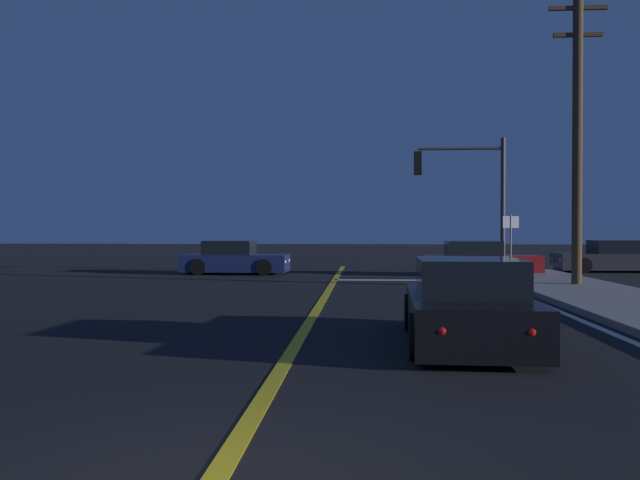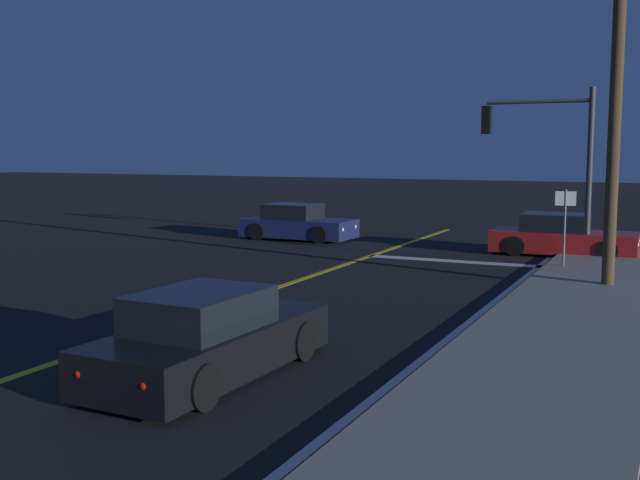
% 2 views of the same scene
% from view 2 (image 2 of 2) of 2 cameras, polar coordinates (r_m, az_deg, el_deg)
% --- Properties ---
extents(sidewalk_right, '(3.20, 37.84, 0.15)m').
position_cam_2_polar(sidewalk_right, '(14.30, 17.22, -7.08)').
color(sidewalk_right, gray).
rests_on(sidewalk_right, ground).
extents(lane_line_center, '(0.20, 35.74, 0.01)m').
position_cam_2_polar(lane_line_center, '(16.81, -7.68, -5.02)').
color(lane_line_center, gold).
rests_on(lane_line_center, ground).
extents(lane_line_edge_right, '(0.16, 35.74, 0.01)m').
position_cam_2_polar(lane_line_edge_right, '(14.67, 10.00, -6.80)').
color(lane_line_edge_right, silver).
rests_on(lane_line_edge_right, ground).
extents(stop_bar, '(5.52, 0.50, 0.01)m').
position_cam_2_polar(stop_bar, '(23.87, 9.93, -1.55)').
color(stop_bar, silver).
rests_on(stop_bar, ground).
extents(car_parked_curb_black, '(1.97, 4.48, 1.34)m').
position_cam_2_polar(car_parked_curb_black, '(11.79, -8.25, -7.25)').
color(car_parked_curb_black, black).
rests_on(car_parked_curb_black, ground).
extents(car_following_oncoming_red, '(4.56, 1.89, 1.34)m').
position_cam_2_polar(car_following_oncoming_red, '(26.01, 17.46, 0.19)').
color(car_following_oncoming_red, maroon).
rests_on(car_following_oncoming_red, ground).
extents(car_far_approaching_navy, '(4.29, 2.00, 1.34)m').
position_cam_2_polar(car_far_approaching_navy, '(29.20, -1.70, 1.19)').
color(car_far_approaching_navy, navy).
rests_on(car_far_approaching_navy, ground).
extents(traffic_signal_near_right, '(3.46, 0.28, 5.29)m').
position_cam_2_polar(traffic_signal_near_right, '(25.39, 16.52, 6.71)').
color(traffic_signal_near_right, '#38383D').
rests_on(traffic_signal_near_right, ground).
extents(utility_pole_right, '(1.72, 0.30, 9.02)m').
position_cam_2_polar(utility_pole_right, '(19.79, 21.06, 10.03)').
color(utility_pole_right, '#4C3823').
rests_on(utility_pole_right, ground).
extents(street_sign_corner, '(0.56, 0.12, 2.29)m').
position_cam_2_polar(street_sign_corner, '(22.56, 17.68, 1.69)').
color(street_sign_corner, slate).
rests_on(street_sign_corner, ground).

